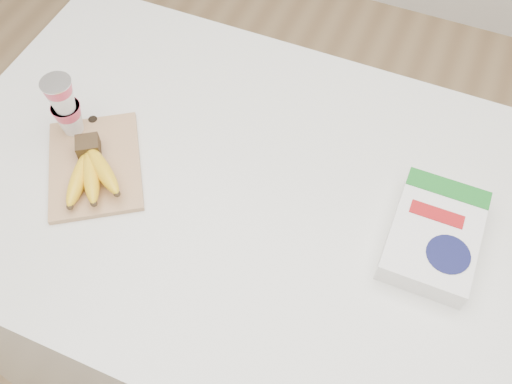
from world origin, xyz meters
TOP-DOWN VIEW (x-y plane):
  - room at (0.00, 0.00)m, footprint 4.00×4.00m
  - table at (0.00, 0.00)m, footprint 1.34×0.89m
  - cutting_board at (-0.31, -0.08)m, footprint 0.30×0.32m
  - bananas at (-0.30, -0.11)m, footprint 0.17×0.18m
  - yogurt_stack at (-0.40, -0.01)m, footprint 0.07×0.07m
  - cereal_box at (0.39, 0.03)m, footprint 0.17×0.24m

SIDE VIEW (x-z plane):
  - table at x=0.00m, z-range 0.00..1.01m
  - cutting_board at x=-0.31m, z-range 1.01..1.02m
  - cereal_box at x=0.39m, z-range 1.00..1.06m
  - bananas at x=-0.30m, z-range 1.01..1.07m
  - yogurt_stack at x=-0.40m, z-range 1.02..1.17m
  - room at x=0.00m, z-range -0.65..3.35m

